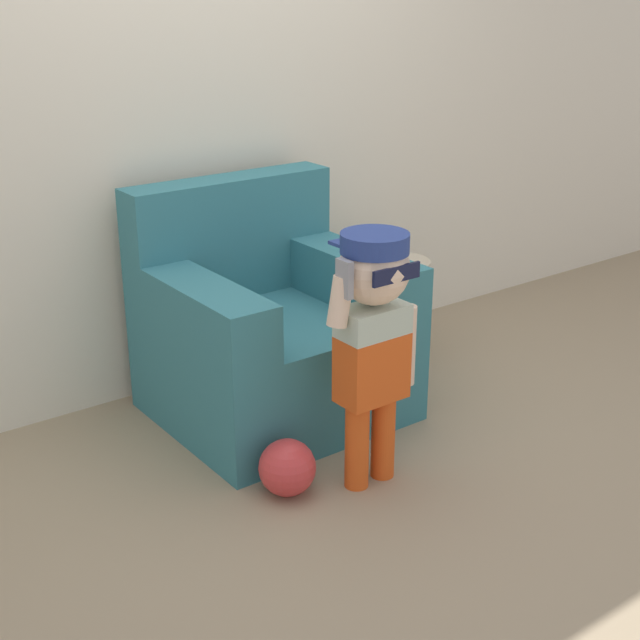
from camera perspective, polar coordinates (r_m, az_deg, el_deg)
ground_plane at (r=3.79m, az=-2.74°, el=-6.53°), size 10.00×10.00×0.00m
wall_back at (r=3.92m, az=-8.38°, el=14.22°), size 10.00×0.05×2.60m
armchair at (r=3.76m, az=-3.23°, el=-0.89°), size 0.94×0.87×0.96m
person_child at (r=3.10m, az=3.44°, el=-0.08°), size 0.39×0.29×0.96m
side_table at (r=4.28m, az=4.88°, el=1.23°), size 0.31×0.31×0.51m
toy_ball at (r=3.25m, az=-2.11°, el=-9.42°), size 0.21×0.21×0.21m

